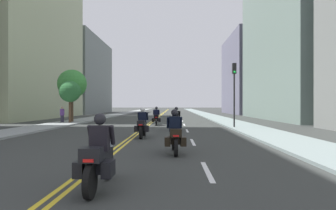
% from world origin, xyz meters
% --- Properties ---
extents(ground_plane, '(264.00, 264.00, 0.00)m').
position_xyz_m(ground_plane, '(0.00, 48.00, 0.00)').
color(ground_plane, '#333634').
extents(sidewalk_left, '(2.92, 144.00, 0.12)m').
position_xyz_m(sidewalk_left, '(-7.92, 48.00, 0.06)').
color(sidewalk_left, gray).
rests_on(sidewalk_left, ground).
extents(sidewalk_right, '(2.92, 144.00, 0.12)m').
position_xyz_m(sidewalk_right, '(7.92, 48.00, 0.06)').
color(sidewalk_right, gray).
rests_on(sidewalk_right, ground).
extents(centreline_yellow_inner, '(0.12, 132.00, 0.01)m').
position_xyz_m(centreline_yellow_inner, '(-0.12, 48.00, 0.00)').
color(centreline_yellow_inner, yellow).
rests_on(centreline_yellow_inner, ground).
extents(centreline_yellow_outer, '(0.12, 132.00, 0.01)m').
position_xyz_m(centreline_yellow_outer, '(0.12, 48.00, 0.00)').
color(centreline_yellow_outer, yellow).
rests_on(centreline_yellow_outer, ground).
extents(lane_dashes_white, '(0.14, 56.40, 0.01)m').
position_xyz_m(lane_dashes_white, '(3.23, 29.00, 0.00)').
color(lane_dashes_white, silver).
rests_on(lane_dashes_white, ground).
extents(building_left_1, '(9.20, 21.96, 23.82)m').
position_xyz_m(building_left_1, '(-17.94, 37.91, 11.91)').
color(building_left_1, '#9DA77F').
rests_on(building_left_1, ground).
extents(building_right_1, '(6.10, 21.08, 19.46)m').
position_xyz_m(building_right_1, '(16.39, 35.96, 9.73)').
color(building_right_1, gray).
rests_on(building_right_1, ground).
extents(building_left_2, '(6.68, 21.67, 15.84)m').
position_xyz_m(building_left_2, '(-16.68, 61.12, 7.92)').
color(building_left_2, slate).
rests_on(building_left_2, ground).
extents(building_right_2, '(9.80, 18.19, 15.51)m').
position_xyz_m(building_right_2, '(18.24, 57.87, 7.75)').
color(building_right_2, slate).
rests_on(building_right_2, ground).
extents(motorcycle_0, '(0.76, 2.16, 1.62)m').
position_xyz_m(motorcycle_0, '(0.73, 6.28, 0.66)').
color(motorcycle_0, black).
rests_on(motorcycle_0, ground).
extents(motorcycle_1, '(0.78, 2.09, 1.64)m').
position_xyz_m(motorcycle_1, '(2.36, 10.75, 0.67)').
color(motorcycle_1, black).
rests_on(motorcycle_1, ground).
extents(motorcycle_2, '(0.77, 2.17, 1.67)m').
position_xyz_m(motorcycle_2, '(0.60, 15.88, 0.66)').
color(motorcycle_2, black).
rests_on(motorcycle_2, ground).
extents(motorcycle_3, '(0.76, 2.14, 1.65)m').
position_xyz_m(motorcycle_3, '(2.49, 20.14, 0.66)').
color(motorcycle_3, black).
rests_on(motorcycle_3, ground).
extents(motorcycle_4, '(0.78, 2.07, 1.65)m').
position_xyz_m(motorcycle_4, '(0.78, 25.13, 0.66)').
color(motorcycle_4, black).
rests_on(motorcycle_4, ground).
extents(traffic_light_near, '(0.28, 0.38, 4.93)m').
position_xyz_m(traffic_light_near, '(6.86, 21.87, 3.38)').
color(traffic_light_near, black).
rests_on(traffic_light_near, ground).
extents(pedestrian_1, '(0.39, 0.27, 1.63)m').
position_xyz_m(pedestrian_1, '(-8.32, 27.19, 0.84)').
color(pedestrian_1, '#282635').
rests_on(pedestrian_1, ground).
extents(street_tree_0, '(2.86, 2.86, 5.30)m').
position_xyz_m(street_tree_0, '(-7.84, 28.52, 3.86)').
color(street_tree_0, '#4D3826').
rests_on(street_tree_0, ground).
extents(street_tree_1, '(2.01, 2.01, 4.05)m').
position_xyz_m(street_tree_1, '(-7.49, 26.97, 3.02)').
color(street_tree_1, '#4D3725').
rests_on(street_tree_1, ground).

